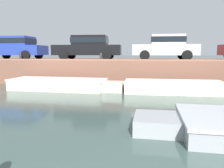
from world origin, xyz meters
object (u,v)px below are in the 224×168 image
car_leftmost_blue (16,47)px  mooring_bollard_mid (101,56)px  boat_moored_west_cream (63,84)px  car_left_inner_black (89,47)px  mooring_bollard_west (20,56)px  car_centre_silver (166,46)px  boat_moored_central_cream (178,87)px

car_leftmost_blue → mooring_bollard_mid: 6.29m
boat_moored_west_cream → car_left_inner_black: 3.84m
boat_moored_west_cream → mooring_bollard_west: bearing=150.7°
car_centre_silver → mooring_bollard_west: (-8.92, -1.28, -0.61)m
mooring_bollard_west → mooring_bollard_mid: 5.07m
car_centre_silver → mooring_bollard_west: bearing=-171.8°
boat_moored_central_cream → car_centre_silver: (-0.30, 3.32, 2.04)m
car_leftmost_blue → car_left_inner_black: (5.08, 0.00, 0.00)m
boat_moored_central_cream → car_centre_silver: size_ratio=1.42×
car_leftmost_blue → mooring_bollard_mid: car_leftmost_blue is taller
boat_moored_west_cream → car_centre_silver: 6.70m
car_leftmost_blue → mooring_bollard_west: size_ratio=9.13×
boat_moored_central_cream → mooring_bollard_mid: mooring_bollard_mid is taller
car_left_inner_black → car_centre_silver: (4.90, -0.00, -0.00)m
car_leftmost_blue → car_centre_silver: size_ratio=1.03×
car_left_inner_black → mooring_bollard_west: (-4.02, -1.29, -0.61)m
car_centre_silver → mooring_bollard_west: 9.03m
mooring_bollard_mid → car_left_inner_black: bearing=129.0°
boat_moored_west_cream → car_leftmost_blue: size_ratio=1.48×
car_centre_silver → mooring_bollard_mid: size_ratio=8.86×
mooring_bollard_mid → car_leftmost_blue: bearing=168.2°
car_centre_silver → mooring_bollard_mid: bearing=-161.6°
car_centre_silver → boat_moored_west_cream: bearing=-150.1°
boat_moored_west_cream → mooring_bollard_west: size_ratio=13.54×
boat_moored_west_cream → car_left_inner_black: car_left_inner_black is taller
car_leftmost_blue → car_left_inner_black: same height
mooring_bollard_west → mooring_bollard_mid: (5.07, 0.00, 0.00)m
mooring_bollard_west → car_leftmost_blue: bearing=129.5°
mooring_bollard_mid → boat_moored_west_cream: bearing=-131.6°
boat_moored_west_cream → mooring_bollard_mid: mooring_bollard_mid is taller
mooring_bollard_west → mooring_bollard_mid: size_ratio=1.00×
boat_moored_west_cream → car_leftmost_blue: bearing=144.4°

